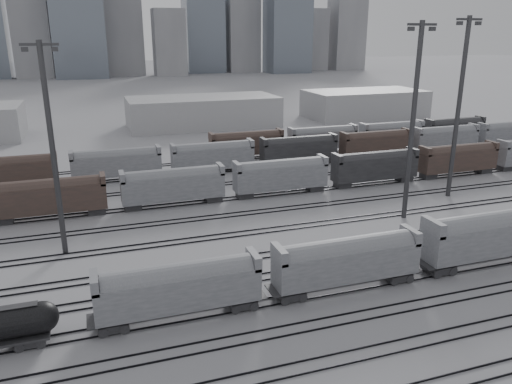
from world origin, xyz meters
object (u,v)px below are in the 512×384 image
object	(u,v)px
hopper_car_b	(347,259)
light_mast_c	(413,119)
hopper_car_c	(492,233)
hopper_car_a	(179,286)

from	to	relation	value
hopper_car_b	light_mast_c	bearing A→B (deg)	41.54
hopper_car_c	light_mast_c	xyz separation A→B (m)	(-0.20, 15.54, 10.12)
light_mast_c	hopper_car_b	bearing A→B (deg)	-138.46
hopper_car_a	hopper_car_c	xyz separation A→B (m)	(34.37, 0.00, 0.43)
light_mast_c	hopper_car_c	bearing A→B (deg)	-89.25
hopper_car_b	hopper_car_c	bearing A→B (deg)	0.00
hopper_car_b	hopper_car_a	bearing A→B (deg)	180.00
hopper_car_a	light_mast_c	size ratio (longest dim) A/B	0.56
hopper_car_a	hopper_car_c	bearing A→B (deg)	0.00
hopper_car_b	light_mast_c	world-z (taller)	light_mast_c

